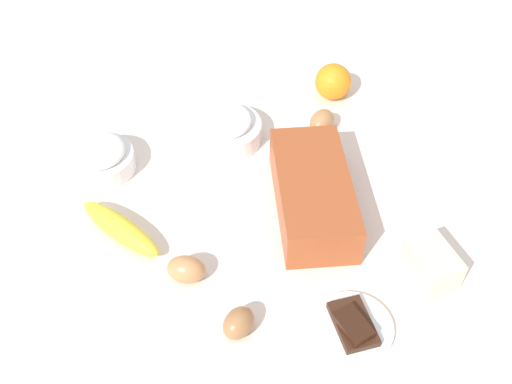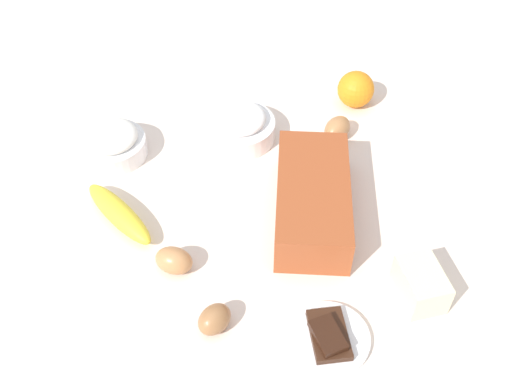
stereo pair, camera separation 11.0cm
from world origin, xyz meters
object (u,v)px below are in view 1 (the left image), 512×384
loaf_pan (313,192)px  sugar_bowl (225,128)px  orange_fruit (333,82)px  chocolate_plate (353,326)px  egg_loose (186,269)px  egg_near_butter (239,323)px  egg_beside_bowl (322,122)px  flour_bowl (99,157)px  banana (120,228)px  butter_block (432,265)px

loaf_pan → sugar_bowl: loaf_pan is taller
orange_fruit → chocolate_plate: orange_fruit is taller
egg_loose → egg_near_butter: bearing=29.3°
egg_near_butter → chocolate_plate: 0.18m
sugar_bowl → egg_beside_bowl: sugar_bowl is taller
flour_bowl → egg_near_butter: size_ratio=2.36×
banana → flour_bowl: bearing=-170.8°
loaf_pan → chocolate_plate: loaf_pan is taller
orange_fruit → chocolate_plate: 0.61m
butter_block → chocolate_plate: bearing=-65.2°
chocolate_plate → sugar_bowl: bearing=-166.6°
flour_bowl → egg_loose: size_ratio=2.09×
sugar_bowl → egg_beside_bowl: bearing=86.5°
banana → orange_fruit: orange_fruit is taller
flour_bowl → egg_near_butter: 0.46m
butter_block → egg_loose: butter_block is taller
loaf_pan → sugar_bowl: (-0.22, -0.12, -0.01)m
orange_fruit → egg_loose: bearing=-41.7°
orange_fruit → butter_block: 0.51m
flour_bowl → banana: (0.18, 0.03, -0.01)m
banana → egg_loose: egg_loose is taller
egg_beside_bowl → loaf_pan: bearing=-20.8°
loaf_pan → banana: bearing=-83.8°
banana → chocolate_plate: banana is taller
egg_near_butter → chocolate_plate: (0.04, 0.17, -0.01)m
egg_near_butter → egg_beside_bowl: egg_beside_bowl is taller
egg_loose → sugar_bowl: bearing=159.6°
orange_fruit → butter_block: size_ratio=0.90×
sugar_bowl → egg_loose: bearing=-20.4°
sugar_bowl → egg_loose: 0.36m
banana → egg_loose: (0.12, 0.10, 0.00)m
orange_fruit → egg_near_butter: 0.64m
orange_fruit → egg_near_butter: size_ratio=1.39×
egg_beside_bowl → chocolate_plate: size_ratio=0.51×
sugar_bowl → egg_beside_bowl: 0.21m
egg_near_butter → egg_loose: bearing=-150.7°
flour_bowl → butter_block: 0.65m
butter_block → egg_beside_bowl: butter_block is taller
butter_block → flour_bowl: bearing=-125.4°
orange_fruit → egg_near_butter: (0.55, -0.32, -0.02)m
loaf_pan → egg_loose: 0.27m
flour_bowl → sugar_bowl: 0.26m
loaf_pan → egg_loose: bearing=-58.8°
orange_fruit → egg_beside_bowl: bearing=-27.3°
sugar_bowl → orange_fruit: bearing=110.4°
egg_beside_bowl → orange_fruit: bearing=152.7°
chocolate_plate → egg_beside_bowl: bearing=169.5°
orange_fruit → banana: bearing=-57.2°
banana → chocolate_plate: 0.44m
egg_loose → chocolate_plate: bearing=57.5°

